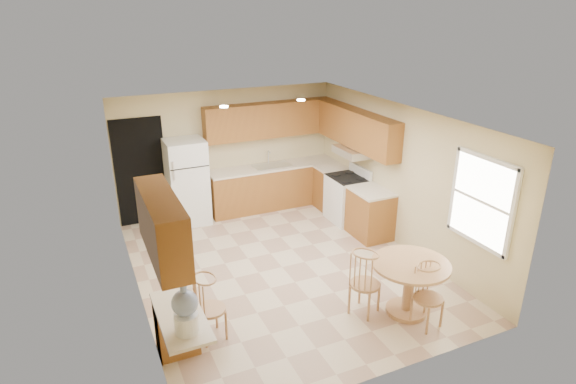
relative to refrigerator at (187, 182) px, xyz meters
name	(u,v)px	position (x,y,z in m)	size (l,w,h in m)	color
floor	(282,267)	(0.95, -2.40, -0.84)	(5.50, 5.50, 0.00)	#C9B291
ceiling	(281,118)	(0.95, -2.40, 1.66)	(4.50, 5.50, 0.02)	white
wall_back	(228,151)	(0.95, 0.35, 0.41)	(4.50, 0.02, 2.50)	beige
wall_front	(385,285)	(0.95, -5.15, 0.41)	(4.50, 0.02, 2.50)	beige
wall_left	(132,222)	(-1.30, -2.40, 0.41)	(0.02, 5.50, 2.50)	beige
wall_right	(400,177)	(3.20, -2.40, 0.41)	(0.02, 5.50, 2.50)	beige
doorway	(141,172)	(-0.80, 0.34, 0.21)	(0.90, 0.02, 2.10)	black
base_cab_back	(273,187)	(1.83, 0.05, -0.40)	(2.75, 0.60, 0.87)	#975D26
counter_back	(273,166)	(1.83, 0.05, 0.05)	(2.75, 0.63, 0.04)	beige
base_cab_right_a	(331,188)	(2.90, -0.54, -0.40)	(0.60, 0.59, 0.87)	#975D26
counter_right_a	(332,168)	(2.90, -0.54, 0.05)	(0.63, 0.59, 0.04)	beige
base_cab_right_b	(370,214)	(2.90, -2.00, -0.40)	(0.60, 0.80, 0.87)	#975D26
counter_right_b	(372,191)	(2.90, -2.00, 0.05)	(0.63, 0.80, 0.04)	beige
upper_cab_back	(270,120)	(1.83, 0.19, 1.01)	(2.75, 0.33, 0.70)	#975D26
upper_cab_right	(357,129)	(3.04, -1.19, 1.01)	(0.33, 2.42, 0.70)	#975D26
upper_cab_left	(162,226)	(-1.13, -4.00, 1.01)	(0.33, 1.40, 0.70)	#975D26
sink	(272,166)	(1.80, 0.05, 0.08)	(0.78, 0.44, 0.01)	silver
range_hood	(353,151)	(2.95, -1.22, 0.58)	(0.50, 0.76, 0.14)	silver
desk_pedestal	(176,326)	(-1.05, -3.72, -0.48)	(0.48, 0.42, 0.72)	#975D26
desk_top	(181,316)	(-1.05, -4.10, -0.09)	(0.50, 1.20, 0.04)	beige
window	(482,201)	(3.18, -4.25, 0.66)	(0.06, 1.12, 1.30)	white
can_light_a	(224,107)	(0.45, -1.20, 1.65)	(0.14, 0.14, 0.02)	white
can_light_b	(301,100)	(1.85, -1.20, 1.65)	(0.14, 0.14, 0.02)	white
refrigerator	(187,182)	(0.00, 0.00, 0.00)	(0.74, 0.72, 1.67)	white
stove	(347,198)	(2.88, -1.22, -0.37)	(0.65, 0.76, 1.09)	white
dining_table	(409,280)	(2.05, -4.25, -0.32)	(1.06, 1.06, 0.79)	tan
chair_table_a	(369,279)	(1.50, -4.09, -0.26)	(0.42, 0.54, 0.95)	tan
chair_table_b	(433,294)	(2.10, -4.68, -0.30)	(0.39, 0.40, 0.89)	tan
chair_desk	(212,305)	(-0.60, -3.75, -0.29)	(0.40, 0.52, 0.90)	tan
water_crock	(185,311)	(-1.05, -4.43, 0.20)	(0.28, 0.28, 0.59)	white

